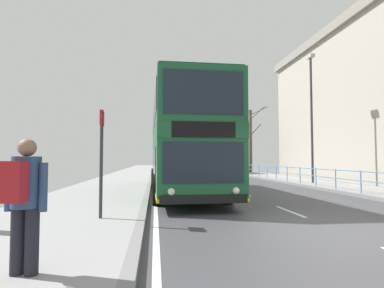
% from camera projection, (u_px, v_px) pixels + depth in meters
% --- Properties ---
extents(ground, '(15.80, 140.00, 0.20)m').
position_uv_depth(ground, '(310.00, 231.00, 6.57)').
color(ground, '#434348').
extents(double_decker_bus_main, '(2.91, 11.16, 4.31)m').
position_uv_depth(double_decker_bus_main, '(183.00, 143.00, 14.05)').
color(double_decker_bus_main, '#19512D').
rests_on(double_decker_bus_main, ground).
extents(background_bus_far_lane, '(2.86, 9.70, 3.19)m').
position_uv_depth(background_bus_far_lane, '(218.00, 158.00, 34.80)').
color(background_bus_far_lane, '#19512D').
rests_on(background_bus_far_lane, ground).
extents(pedestrian_railing_far_kerb, '(0.05, 21.73, 0.95)m').
position_uv_depth(pedestrian_railing_far_kerb, '(300.00, 172.00, 18.22)').
color(pedestrian_railing_far_kerb, '#598CC6').
rests_on(pedestrian_railing_far_kerb, ground).
extents(pedestrian_with_backpack, '(0.55, 0.57, 1.66)m').
position_uv_depth(pedestrian_with_backpack, '(24.00, 195.00, 3.79)').
color(pedestrian_with_backpack, black).
rests_on(pedestrian_with_backpack, ground).
extents(bus_stop_sign_near, '(0.08, 0.44, 2.60)m').
position_uv_depth(bus_stop_sign_near, '(101.00, 151.00, 7.51)').
color(bus_stop_sign_near, '#2D2D33').
rests_on(bus_stop_sign_near, ground).
extents(street_lamp_far_side, '(0.28, 0.60, 7.83)m').
position_uv_depth(street_lamp_far_side, '(311.00, 108.00, 19.03)').
color(street_lamp_far_side, '#38383D').
rests_on(street_lamp_far_side, ground).
extents(bare_tree_far_00, '(3.34, 2.35, 7.74)m').
position_uv_depth(bare_tree_far_00, '(251.00, 138.00, 34.69)').
color(bare_tree_far_00, brown).
rests_on(bare_tree_far_00, ground).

